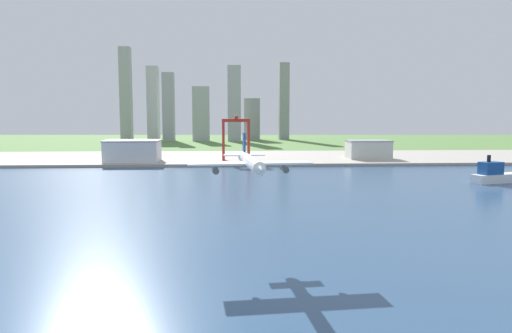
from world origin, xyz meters
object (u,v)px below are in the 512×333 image
Objects in this scene: airplane_landing at (251,162)px; warehouse_main at (133,151)px; ferry_boat at (497,175)px; warehouse_annex at (368,149)px; port_crane_red at (236,128)px.

airplane_landing is 291.93m from warehouse_main.
warehouse_annex is at bearing 106.01° from ferry_boat.
warehouse_annex is at bearing 4.82° from warehouse_main.
airplane_landing is at bearing -112.15° from warehouse_annex.
port_crane_red is 0.86× the size of warehouse_main.
ferry_boat is at bearing -26.67° from warehouse_main.
port_crane_red is at bearing 141.00° from ferry_boat.
airplane_landing is 222.24m from ferry_boat.
port_crane_red is 1.03× the size of warehouse_annex.
warehouse_main is (-89.99, 277.18, -17.16)m from airplane_landing.
airplane_landing reaches higher than warehouse_annex.
port_crane_red is 123.43m from warehouse_annex.
warehouse_annex is at bearing 5.78° from port_crane_red.
airplane_landing is 1.03× the size of port_crane_red.
warehouse_main is (-251.33, 126.22, 6.74)m from ferry_boat.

